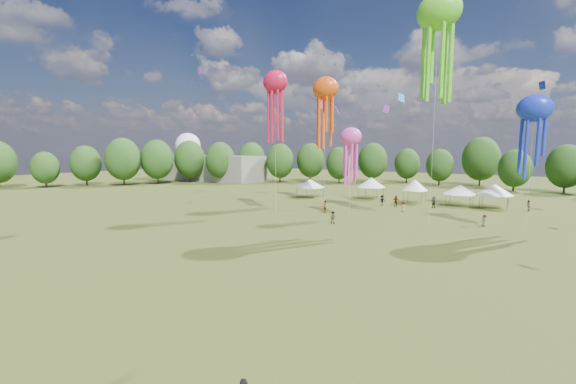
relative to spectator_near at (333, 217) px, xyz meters
The scene contains 9 objects.
ground 31.34m from the spectator_near, 79.89° to the right, with size 300.00×300.00×0.00m, color #384416.
spectator_near is the anchor object (origin of this frame).
spectators_far 19.77m from the spectator_near, 68.74° to the left, with size 27.12×20.06×1.93m.
festival_tents 25.61m from the spectator_near, 85.32° to the left, with size 38.72×10.97×4.46m.
show_kites 25.04m from the spectator_near, 42.70° to the left, with size 43.47×18.74×29.37m.
small_kites 33.07m from the spectator_near, 75.24° to the left, with size 70.85×62.35×42.27m.
treeline 32.22m from the spectator_near, 87.05° to the left, with size 201.57×95.24×13.43m.
hangar 78.27m from the spectator_near, 148.25° to the left, with size 40.00×12.00×8.00m, color gray.
radome 95.47m from the spectator_near, 150.25° to the left, with size 9.00×9.00×16.00m.
Camera 1 is at (15.73, -11.76, 9.74)m, focal length 22.45 mm.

